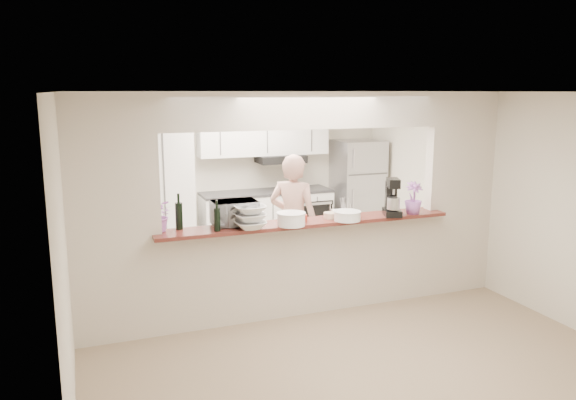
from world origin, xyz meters
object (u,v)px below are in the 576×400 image
person (293,223)px  stand_mixer (392,199)px  refrigerator (357,191)px  toaster_oven (234,213)px

person → stand_mixer: bearing=172.6°
stand_mixer → person: person is taller
person → refrigerator: bearing=-95.5°
refrigerator → person: 2.64m
refrigerator → toaster_oven: refrigerator is taller
refrigerator → person: size_ratio=0.98×
person → toaster_oven: bearing=77.6°
toaster_oven → person: 1.28m
refrigerator → person: person is taller
refrigerator → toaster_oven: (-2.86, -2.60, 0.37)m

